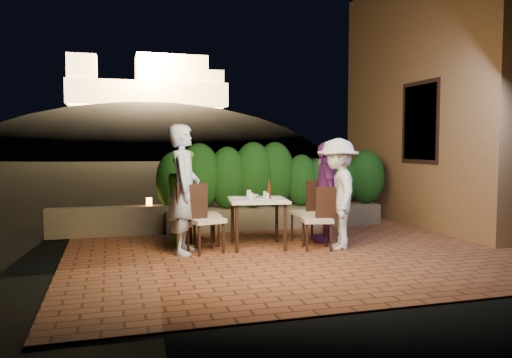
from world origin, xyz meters
name	(u,v)px	position (x,y,z in m)	size (l,w,h in m)	color
ground	(312,254)	(0.00, 0.00, -0.02)	(400.00, 400.00, 0.00)	black
terrace_floor	(300,251)	(0.00, 0.50, -0.07)	(7.00, 6.00, 0.15)	brown
building_wall	(441,99)	(3.60, 2.00, 2.50)	(1.60, 5.00, 5.00)	olive
window_pane	(421,122)	(2.82, 1.50, 2.00)	(0.08, 1.00, 1.40)	black
window_frame	(421,122)	(2.81, 1.50, 2.00)	(0.06, 1.15, 1.55)	black
planter	(276,217)	(0.20, 2.30, 0.20)	(4.20, 0.55, 0.40)	brown
hedge	(276,178)	(0.20, 2.30, 0.95)	(4.00, 0.70, 1.10)	#144011
parapet	(113,221)	(-2.80, 2.30, 0.25)	(2.20, 0.30, 0.50)	brown
hill	(150,187)	(2.00, 60.00, -4.00)	(52.00, 40.00, 22.00)	black
fortress	(148,75)	(2.00, 60.00, 10.50)	(26.00, 8.00, 8.00)	#FFCC7A
dining_table	(258,223)	(-0.65, 0.63, 0.38)	(0.87, 0.87, 0.75)	white
plate_nw	(241,201)	(-0.97, 0.44, 0.76)	(0.21, 0.21, 0.01)	white
plate_sw	(236,197)	(-0.92, 0.93, 0.76)	(0.22, 0.22, 0.01)	white
plate_ne	(279,200)	(-0.39, 0.37, 0.76)	(0.20, 0.20, 0.01)	white
plate_se	(272,197)	(-0.35, 0.83, 0.76)	(0.20, 0.20, 0.01)	white
plate_centre	(259,199)	(-0.63, 0.63, 0.76)	(0.20, 0.20, 0.01)	white
plate_front	(264,201)	(-0.65, 0.30, 0.76)	(0.22, 0.22, 0.01)	white
glass_nw	(251,196)	(-0.79, 0.51, 0.81)	(0.06, 0.06, 0.11)	silver
glass_sw	(249,194)	(-0.73, 0.84, 0.81)	(0.07, 0.07, 0.12)	silver
glass_ne	(267,196)	(-0.54, 0.49, 0.80)	(0.06, 0.06, 0.11)	silver
glass_se	(265,194)	(-0.49, 0.77, 0.80)	(0.06, 0.06, 0.10)	silver
beer_bottle	(269,189)	(-0.47, 0.62, 0.89)	(0.06, 0.06, 0.29)	#4A1D0C
bowl	(253,196)	(-0.64, 0.90, 0.77)	(0.17, 0.17, 0.04)	white
chair_left_front	(206,218)	(-1.49, 0.47, 0.51)	(0.47, 0.47, 1.02)	black
chair_left_back	(204,214)	(-1.41, 0.99, 0.50)	(0.46, 0.46, 0.99)	black
chair_right_front	(317,218)	(0.17, 0.23, 0.47)	(0.44, 0.44, 0.94)	black
chair_right_back	(308,211)	(0.25, 0.79, 0.50)	(0.46, 0.46, 1.00)	black
diner_blue	(184,189)	(-1.80, 0.51, 0.94)	(0.69, 0.45, 1.88)	#ADC3DF
diner_green	(185,197)	(-1.71, 1.04, 0.76)	(0.74, 0.58, 1.53)	#7FD041
diner_white	(338,194)	(0.49, 0.19, 0.84)	(1.09, 0.62, 1.68)	silver
diner_purple	(326,192)	(0.54, 0.76, 0.81)	(0.95, 0.40, 1.63)	#6B2674
parapet_lamp	(149,202)	(-2.17, 2.30, 0.57)	(0.10, 0.10, 0.14)	orange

